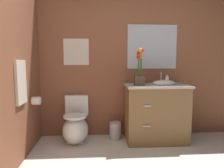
{
  "coord_description": "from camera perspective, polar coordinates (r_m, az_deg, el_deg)",
  "views": [
    {
      "loc": [
        -0.41,
        -1.52,
        1.22
      ],
      "look_at": [
        -0.21,
        1.45,
        0.89
      ],
      "focal_mm": 33.0,
      "sensor_mm": 36.0,
      "label": 1
    }
  ],
  "objects": [
    {
      "name": "vanity_cabinet",
      "position": [
        3.24,
        12.06,
        -7.64
      ],
      "size": [
        0.94,
        0.56,
        1.05
      ],
      "color": "brown",
      "rests_on": "ground_plane"
    },
    {
      "name": "wall_mirror",
      "position": [
        3.43,
        11.05,
        10.06
      ],
      "size": [
        0.8,
        0.01,
        0.7
      ],
      "primitive_type": "cube",
      "color": "#B2BCC6"
    },
    {
      "name": "toilet_paper_roll",
      "position": [
        3.02,
        -20.24,
        -4.35
      ],
      "size": [
        0.11,
        0.11,
        0.11
      ],
      "primitive_type": "cylinder",
      "rotation": [
        0.0,
        1.57,
        0.0
      ],
      "color": "white"
    },
    {
      "name": "hanging_towel",
      "position": [
        2.64,
        -23.93,
        0.47
      ],
      "size": [
        0.03,
        0.28,
        0.52
      ],
      "primitive_type": "cube",
      "color": "beige"
    },
    {
      "name": "wall_back",
      "position": [
        3.4,
        6.56,
        6.8
      ],
      "size": [
        4.15,
        0.05,
        2.5
      ],
      "primitive_type": "cube",
      "color": "brown",
      "rests_on": "ground_plane"
    },
    {
      "name": "trash_bin",
      "position": [
        3.31,
        0.87,
        -12.75
      ],
      "size": [
        0.18,
        0.18,
        0.27
      ],
      "color": "#B7B7BC",
      "rests_on": "ground_plane"
    },
    {
      "name": "flower_vase",
      "position": [
        3.01,
        7.58,
        3.42
      ],
      "size": [
        0.14,
        0.14,
        0.54
      ],
      "color": "#4C3D2D",
      "rests_on": "vanity_cabinet"
    },
    {
      "name": "soap_bottle",
      "position": [
        3.21,
        15.03,
        0.99
      ],
      "size": [
        0.05,
        0.05,
        0.14
      ],
      "color": "white",
      "rests_on": "vanity_cabinet"
    },
    {
      "name": "toilet",
      "position": [
        3.22,
        -10.01,
        -11.44
      ],
      "size": [
        0.38,
        0.59,
        0.69
      ],
      "color": "white",
      "rests_on": "ground_plane"
    },
    {
      "name": "wall_poster",
      "position": [
        3.33,
        -9.89,
        8.75
      ],
      "size": [
        0.39,
        0.01,
        0.41
      ],
      "primitive_type": "cube",
      "color": "beige"
    }
  ]
}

